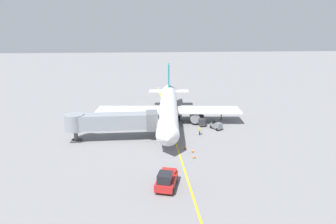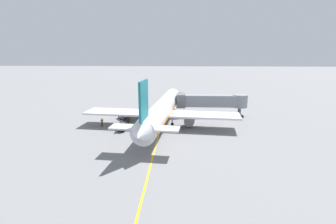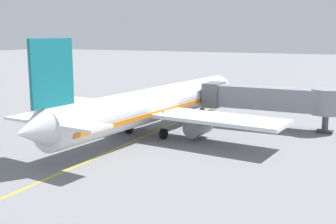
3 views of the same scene
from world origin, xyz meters
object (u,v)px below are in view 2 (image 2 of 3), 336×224
at_px(parked_airliner, 162,110).
at_px(baggage_tug_trailing, 128,123).
at_px(baggage_tug_lead, 122,116).
at_px(safety_cone_wing_tip, 160,109).
at_px(ground_crew_wing_walker, 142,112).
at_px(safety_cone_nose_right, 158,106).
at_px(safety_cone_nose_left, 156,108).
at_px(jet_bridge, 212,101).
at_px(baggage_cart_front, 131,118).
at_px(ground_crew_loader, 102,122).
at_px(pushback_tractor, 177,97).
at_px(baggage_cart_second_in_train, 127,121).
at_px(baggage_cart_third_in_train, 122,126).

xyz_separation_m(parked_airliner, baggage_tug_trailing, (-6.63, -0.75, -2.47)).
height_order(baggage_tug_lead, safety_cone_wing_tip, baggage_tug_lead).
xyz_separation_m(baggage_tug_trailing, ground_crew_wing_walker, (1.56, 8.50, 0.24)).
bearing_deg(safety_cone_nose_right, safety_cone_nose_left, -93.73).
height_order(jet_bridge, baggage_tug_lead, jet_bridge).
distance_m(baggage_cart_front, ground_crew_wing_walker, 5.57).
distance_m(safety_cone_nose_left, safety_cone_wing_tip, 1.76).
xyz_separation_m(ground_crew_wing_walker, ground_crew_loader, (-6.62, -9.06, 0.00)).
relative_size(jet_bridge, pushback_tractor, 3.32).
relative_size(jet_bridge, ground_crew_loader, 9.49).
relative_size(parked_airliner, baggage_cart_second_in_train, 12.81).
bearing_deg(baggage_cart_front, jet_bridge, 20.36).
bearing_deg(ground_crew_loader, baggage_cart_third_in_train, -29.79).
relative_size(baggage_cart_front, safety_cone_nose_right, 4.94).
height_order(parked_airliner, baggage_cart_second_in_train, parked_airliner).
height_order(jet_bridge, safety_cone_wing_tip, jet_bridge).
bearing_deg(safety_cone_nose_left, baggage_tug_trailing, -104.42).
height_order(pushback_tractor, baggage_cart_front, pushback_tractor).
bearing_deg(jet_bridge, baggage_cart_front, -159.64).
xyz_separation_m(pushback_tractor, safety_cone_nose_right, (-5.04, -8.31, -0.81)).
height_order(parked_airliner, jet_bridge, parked_airliner).
bearing_deg(pushback_tractor, baggage_cart_third_in_train, -108.21).
bearing_deg(safety_cone_wing_tip, baggage_tug_lead, -129.50).
xyz_separation_m(ground_crew_wing_walker, safety_cone_nose_right, (2.76, 9.95, -0.66)).
xyz_separation_m(ground_crew_loader, safety_cone_wing_tip, (10.21, 15.35, -0.66)).
bearing_deg(baggage_cart_third_in_train, safety_cone_nose_left, 76.49).
bearing_deg(safety_cone_nose_right, baggage_cart_second_in_train, -103.97).
height_order(jet_bridge, ground_crew_wing_walker, jet_bridge).
distance_m(pushback_tractor, ground_crew_wing_walker, 19.86).
bearing_deg(safety_cone_nose_left, pushback_tractor, 63.74).
distance_m(pushback_tractor, baggage_cart_front, 25.39).
distance_m(baggage_cart_second_in_train, ground_crew_loader, 4.86).
bearing_deg(baggage_cart_third_in_train, pushback_tractor, 71.79).
bearing_deg(baggage_cart_front, baggage_tug_trailing, -90.99).
xyz_separation_m(baggage_cart_second_in_train, safety_cone_nose_left, (4.42, 16.15, -0.66)).
xyz_separation_m(pushback_tractor, ground_crew_loader, (-14.42, -27.32, -0.15)).
distance_m(baggage_tug_lead, baggage_tug_trailing, 6.11).
xyz_separation_m(baggage_cart_third_in_train, ground_crew_wing_walker, (2.05, 11.67, 0.00)).
relative_size(parked_airliner, ground_crew_loader, 22.10).
xyz_separation_m(jet_bridge, pushback_tractor, (-8.00, 17.20, -2.36)).
bearing_deg(ground_crew_wing_walker, ground_crew_loader, -126.15).
bearing_deg(baggage_cart_third_in_train, baggage_cart_second_in_train, 85.70).
distance_m(baggage_cart_third_in_train, safety_cone_nose_right, 22.16).
bearing_deg(safety_cone_nose_left, jet_bridge, -26.92).
bearing_deg(ground_crew_wing_walker, baggage_tug_trailing, -100.40).
height_order(baggage_tug_lead, ground_crew_loader, ground_crew_loader).
bearing_deg(safety_cone_nose_left, ground_crew_wing_walker, -108.66).
bearing_deg(ground_crew_loader, jet_bridge, 24.30).
bearing_deg(baggage_cart_front, safety_cone_wing_tip, 66.34).
bearing_deg(safety_cone_nose_left, baggage_tug_lead, -121.76).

